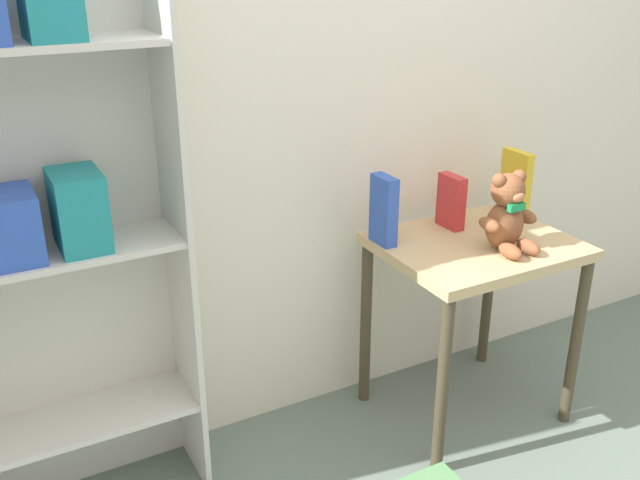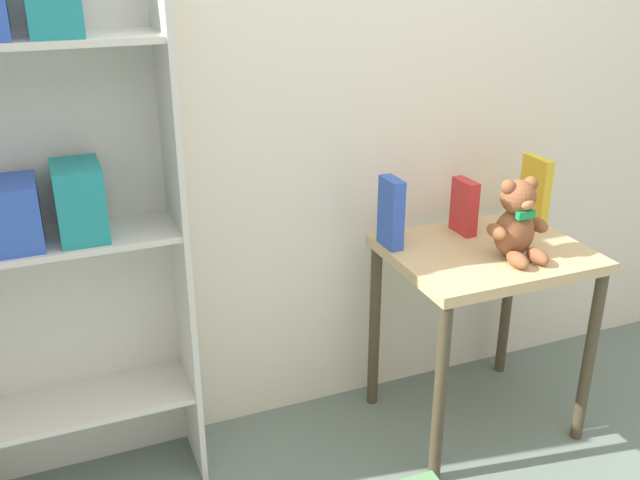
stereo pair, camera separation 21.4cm
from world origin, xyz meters
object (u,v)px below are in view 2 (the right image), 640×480
(display_table, at_px, (484,277))
(book_standing_red, at_px, (464,207))
(book_standing_yellow, at_px, (535,190))
(bookshelf_side, at_px, (47,204))
(teddy_bear, at_px, (517,222))
(book_standing_blue, at_px, (391,213))

(display_table, bearing_deg, book_standing_red, 90.00)
(book_standing_red, bearing_deg, book_standing_yellow, -2.54)
(bookshelf_side, relative_size, display_table, 2.49)
(bookshelf_side, bearing_deg, display_table, -8.97)
(book_standing_red, xyz_separation_m, book_standing_yellow, (0.29, -0.00, 0.02))
(bookshelf_side, bearing_deg, book_standing_yellow, -2.23)
(book_standing_red, relative_size, book_standing_yellow, 0.79)
(bookshelf_side, distance_m, display_table, 1.39)
(display_table, xyz_separation_m, book_standing_yellow, (0.29, 0.15, 0.22))
(teddy_bear, bearing_deg, book_standing_red, 99.29)
(teddy_bear, bearing_deg, book_standing_yellow, 43.41)
(teddy_bear, relative_size, book_standing_blue, 1.12)
(bookshelf_side, distance_m, book_standing_red, 1.33)
(display_table, relative_size, book_standing_blue, 2.91)
(bookshelf_side, bearing_deg, teddy_bear, -12.35)
(display_table, xyz_separation_m, book_standing_blue, (-0.29, 0.14, 0.22))
(bookshelf_side, xyz_separation_m, book_standing_red, (1.32, -0.06, -0.17))
(bookshelf_side, relative_size, teddy_bear, 6.46)
(teddy_bear, height_order, book_standing_blue, teddy_bear)
(display_table, xyz_separation_m, book_standing_red, (0.00, 0.15, 0.20))
(display_table, bearing_deg, book_standing_blue, 154.38)
(bookshelf_side, relative_size, book_standing_yellow, 7.08)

